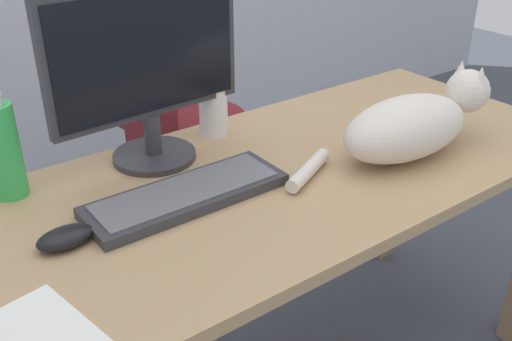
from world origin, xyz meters
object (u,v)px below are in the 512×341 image
(water_bottle, at_px, (3,150))
(computer_mouse, at_px, (65,237))
(monitor, at_px, (147,69))
(spray_bottle, at_px, (213,100))
(cat, at_px, (412,124))
(keyboard, at_px, (187,195))
(office_chair, at_px, (177,156))

(water_bottle, bearing_deg, computer_mouse, -84.69)
(monitor, distance_m, computer_mouse, 0.43)
(computer_mouse, height_order, spray_bottle, spray_bottle)
(cat, height_order, computer_mouse, cat)
(monitor, relative_size, computer_mouse, 4.37)
(keyboard, distance_m, spray_bottle, 0.35)
(cat, xyz_separation_m, computer_mouse, (-0.82, 0.12, -0.06))
(keyboard, height_order, water_bottle, water_bottle)
(keyboard, bearing_deg, spray_bottle, 47.24)
(cat, xyz_separation_m, water_bottle, (-0.85, 0.38, 0.03))
(cat, relative_size, spray_bottle, 2.97)
(keyboard, bearing_deg, computer_mouse, -178.32)
(monitor, height_order, water_bottle, monitor)
(office_chair, distance_m, computer_mouse, 1.05)
(office_chair, distance_m, spray_bottle, 0.66)
(office_chair, bearing_deg, computer_mouse, -130.64)
(keyboard, height_order, computer_mouse, computer_mouse)
(computer_mouse, distance_m, water_bottle, 0.27)
(keyboard, distance_m, water_bottle, 0.39)
(keyboard, relative_size, cat, 0.72)
(monitor, bearing_deg, computer_mouse, -143.76)
(keyboard, xyz_separation_m, water_bottle, (-0.29, 0.25, 0.09))
(water_bottle, distance_m, spray_bottle, 0.52)
(spray_bottle, bearing_deg, keyboard, -132.76)
(monitor, bearing_deg, office_chair, 57.13)
(office_chair, xyz_separation_m, computer_mouse, (-0.65, -0.76, 0.33))
(monitor, xyz_separation_m, water_bottle, (-0.33, 0.03, -0.12))
(keyboard, bearing_deg, cat, -13.47)
(cat, distance_m, spray_bottle, 0.50)
(keyboard, relative_size, computer_mouse, 4.00)
(water_bottle, bearing_deg, keyboard, -40.36)
(office_chair, bearing_deg, keyboard, -117.07)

